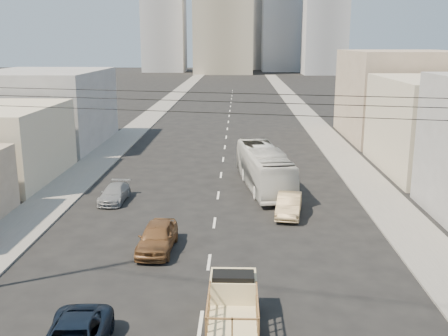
{
  "coord_description": "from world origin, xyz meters",
  "views": [
    {
      "loc": [
        1.49,
        -16.95,
        11.06
      ],
      "look_at": [
        0.6,
        14.13,
        3.5
      ],
      "focal_mm": 42.0,
      "sensor_mm": 36.0,
      "label": 1
    }
  ],
  "objects_px": {
    "sedan_tan": "(289,205)",
    "sedan_grey": "(114,193)",
    "flatbed_pickup": "(233,302)",
    "city_bus": "(264,168)",
    "sedan_brown": "(157,237)"
  },
  "relations": [
    {
      "from": "flatbed_pickup",
      "to": "sedan_brown",
      "type": "distance_m",
      "value": 8.8
    },
    {
      "from": "flatbed_pickup",
      "to": "sedan_brown",
      "type": "relative_size",
      "value": 0.98
    },
    {
      "from": "sedan_tan",
      "to": "sedan_grey",
      "type": "relative_size",
      "value": 1.06
    },
    {
      "from": "city_bus",
      "to": "sedan_grey",
      "type": "distance_m",
      "value": 11.43
    },
    {
      "from": "sedan_brown",
      "to": "sedan_tan",
      "type": "xyz_separation_m",
      "value": [
        7.65,
        6.1,
        -0.06
      ]
    },
    {
      "from": "flatbed_pickup",
      "to": "city_bus",
      "type": "xyz_separation_m",
      "value": [
        2.15,
        20.39,
        0.47
      ]
    },
    {
      "from": "sedan_brown",
      "to": "sedan_grey",
      "type": "height_order",
      "value": "sedan_brown"
    },
    {
      "from": "sedan_grey",
      "to": "city_bus",
      "type": "bearing_deg",
      "value": 21.73
    },
    {
      "from": "city_bus",
      "to": "sedan_brown",
      "type": "distance_m",
      "value": 14.17
    },
    {
      "from": "city_bus",
      "to": "sedan_brown",
      "type": "bearing_deg",
      "value": -125.14
    },
    {
      "from": "city_bus",
      "to": "flatbed_pickup",
      "type": "bearing_deg",
      "value": -104.57
    },
    {
      "from": "sedan_grey",
      "to": "sedan_tan",
      "type": "bearing_deg",
      "value": -10.69
    },
    {
      "from": "flatbed_pickup",
      "to": "sedan_brown",
      "type": "xyz_separation_m",
      "value": [
        -4.18,
        7.74,
        -0.33
      ]
    },
    {
      "from": "flatbed_pickup",
      "to": "city_bus",
      "type": "height_order",
      "value": "city_bus"
    },
    {
      "from": "sedan_grey",
      "to": "sedan_brown",
      "type": "bearing_deg",
      "value": -61.53
    }
  ]
}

